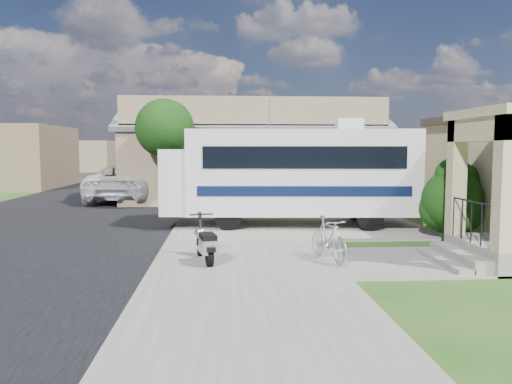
{
  "coord_description": "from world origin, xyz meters",
  "views": [
    {
      "loc": [
        -1.47,
        -11.71,
        2.55
      ],
      "look_at": [
        -0.5,
        2.5,
        1.3
      ],
      "focal_mm": 35.0,
      "sensor_mm": 36.0,
      "label": 1
    }
  ],
  "objects": [
    {
      "name": "walk_slab",
      "position": [
        3.0,
        -1.0,
        0.03
      ],
      "size": [
        4.0,
        3.0,
        0.05
      ],
      "primitive_type": "cube",
      "color": "#67645D",
      "rests_on": "ground"
    },
    {
      "name": "garden_hose",
      "position": [
        3.8,
        -0.04,
        0.08
      ],
      "size": [
        0.36,
        0.36,
        0.16
      ],
      "primitive_type": "cylinder",
      "color": "#14671C",
      "rests_on": "ground"
    },
    {
      "name": "street_tree_b",
      "position": [
        -3.7,
        19.05,
        3.39
      ],
      "size": [
        2.44,
        2.4,
        4.73
      ],
      "color": "#2F1F14",
      "rests_on": "ground"
    },
    {
      "name": "motorhome",
      "position": [
        0.79,
        4.4,
        1.76
      ],
      "size": [
        8.19,
        3.13,
        4.11
      ],
      "rotation": [
        0.0,
        0.0,
        -0.08
      ],
      "color": "beige",
      "rests_on": "ground"
    },
    {
      "name": "bicycle",
      "position": [
        0.87,
        -0.95,
        0.49
      ],
      "size": [
        0.88,
        1.69,
        0.98
      ],
      "primitive_type": "imported",
      "rotation": [
        0.0,
        0.0,
        0.27
      ],
      "color": "#B0AFB7",
      "rests_on": "ground"
    },
    {
      "name": "ground",
      "position": [
        0.0,
        0.0,
        0.0
      ],
      "size": [
        120.0,
        120.0,
        0.0
      ],
      "primitive_type": "plane",
      "color": "#204813"
    },
    {
      "name": "sidewalk_slab",
      "position": [
        -1.0,
        10.0,
        0.03
      ],
      "size": [
        4.0,
        80.0,
        0.06
      ],
      "primitive_type": "cube",
      "color": "#67645D",
      "rests_on": "ground"
    },
    {
      "name": "street_tree_c",
      "position": [
        -3.7,
        28.05,
        3.1
      ],
      "size": [
        2.44,
        2.4,
        4.42
      ],
      "color": "#2F1F14",
      "rests_on": "ground"
    },
    {
      "name": "distant_bldg_near",
      "position": [
        -15.0,
        34.0,
        1.6
      ],
      "size": [
        8.0,
        7.0,
        3.2
      ],
      "primitive_type": "cube",
      "color": "#7E674F",
      "rests_on": "ground"
    },
    {
      "name": "street_tree_a",
      "position": [
        -3.7,
        9.05,
        3.25
      ],
      "size": [
        2.44,
        2.4,
        4.58
      ],
      "color": "#2F1F14",
      "rests_on": "ground"
    },
    {
      "name": "van",
      "position": [
        -6.26,
        19.89,
        0.97
      ],
      "size": [
        3.33,
        6.9,
        1.94
      ],
      "primitive_type": "imported",
      "rotation": [
        0.0,
        0.0,
        -0.09
      ],
      "color": "silver",
      "rests_on": "ground"
    },
    {
      "name": "pickup_truck",
      "position": [
        -5.96,
        12.9,
        0.9
      ],
      "size": [
        3.34,
        6.63,
        1.8
      ],
      "primitive_type": "imported",
      "rotation": [
        0.0,
        0.0,
        3.08
      ],
      "color": "silver",
      "rests_on": "ground"
    },
    {
      "name": "shrub",
      "position": [
        4.96,
        1.67,
        1.18
      ],
      "size": [
        1.87,
        1.79,
        2.3
      ],
      "color": "#2F1F14",
      "rests_on": "ground"
    },
    {
      "name": "driveway_slab",
      "position": [
        1.5,
        4.5,
        0.03
      ],
      "size": [
        7.0,
        6.0,
        0.05
      ],
      "primitive_type": "cube",
      "color": "#67645D",
      "rests_on": "ground"
    },
    {
      "name": "street_slab",
      "position": [
        -7.5,
        10.0,
        0.01
      ],
      "size": [
        9.0,
        80.0,
        0.02
      ],
      "primitive_type": "cube",
      "color": "black",
      "rests_on": "ground"
    },
    {
      "name": "warehouse",
      "position": [
        0.0,
        13.97,
        1.99
      ],
      "size": [
        12.5,
        8.4,
        5.04
      ],
      "color": "#7E674F",
      "rests_on": "ground"
    },
    {
      "name": "scooter",
      "position": [
        -1.84,
        -0.89,
        0.46
      ],
      "size": [
        0.67,
        1.55,
        1.03
      ],
      "rotation": [
        0.0,
        0.0,
        0.22
      ],
      "color": "black",
      "rests_on": "ground"
    }
  ]
}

